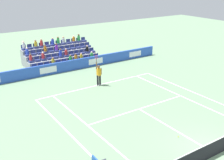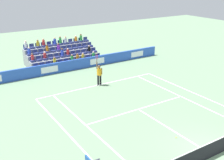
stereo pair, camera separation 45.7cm
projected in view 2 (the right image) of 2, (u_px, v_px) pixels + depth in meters
ground_plane at (214, 156)px, 14.53m from camera, size 80.00×80.00×0.00m
line_baseline at (99, 85)px, 23.92m from camera, size 10.97×0.10×0.01m
line_service at (138, 109)px, 19.58m from camera, size 8.23×0.10×0.01m
line_centre_service at (170, 129)px, 17.05m from camera, size 0.10×6.40×0.01m
line_singles_sideline_left at (89, 128)px, 17.16m from camera, size 0.10×11.89×0.01m
line_singles_sideline_right at (185, 98)px, 21.29m from camera, size 0.10×11.89×0.01m
line_doubles_sideline_left at (68, 135)px, 16.47m from camera, size 0.10×11.89×0.01m
line_doubles_sideline_right at (198, 95)px, 21.98m from camera, size 0.10×11.89×0.01m
line_centre_mark at (99, 85)px, 23.85m from camera, size 0.10×0.20×0.01m
sponsor_barrier at (74, 65)px, 27.57m from camera, size 20.47×0.22×1.03m
tennis_net at (215, 148)px, 14.35m from camera, size 11.97×0.10×1.07m
tennis_player at (99, 74)px, 23.52m from camera, size 0.53×0.38×2.85m
stadium_stand at (62, 56)px, 29.83m from camera, size 7.44×3.80×2.62m
loose_tennis_ball at (176, 137)px, 16.12m from camera, size 0.07×0.07×0.07m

